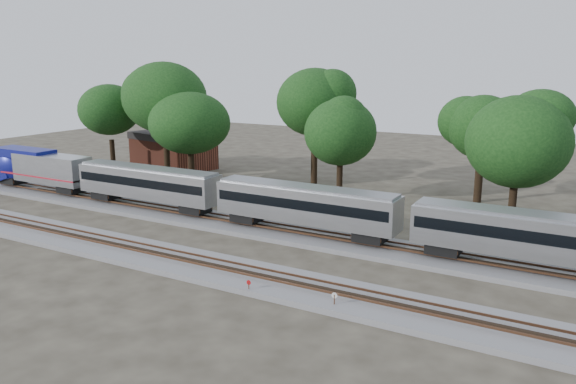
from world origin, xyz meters
name	(u,v)px	position (x,y,z in m)	size (l,w,h in m)	color
ground	(258,258)	(0.00, 0.00, 0.00)	(160.00, 160.00, 0.00)	#383328
track_far	(296,234)	(0.00, 6.00, 0.21)	(160.00, 5.00, 0.73)	slate
track_near	(227,272)	(0.00, -4.00, 0.21)	(160.00, 5.00, 0.73)	slate
train	(409,218)	(9.75, 6.00, 3.02)	(101.43, 2.89, 4.26)	#BABCC1
switch_stand_red	(249,286)	(3.26, -6.22, 0.64)	(0.32, 0.06, 1.00)	#512D19
switch_stand_white	(334,299)	(8.99, -5.64, 0.73)	(0.36, 0.08, 1.14)	#512D19
switch_lever	(310,300)	(7.25, -5.36, 0.15)	(0.50, 0.30, 0.30)	#512D19
brick_building	(173,150)	(-30.05, 25.48, 2.56)	(11.76, 9.24, 5.09)	brown
tree_0	(110,110)	(-34.33, 18.36, 8.48)	(8.64, 8.64, 12.18)	black
tree_1	(164,98)	(-25.05, 18.47, 10.30)	(10.48, 10.48, 14.77)	black
tree_2	(190,123)	(-19.93, 16.86, 7.64)	(7.78, 7.78, 10.97)	black
tree_3	(315,102)	(-7.73, 24.73, 9.97)	(10.15, 10.15, 14.30)	black
tree_4	(341,132)	(-2.16, 19.76, 7.32)	(7.46, 7.46, 10.52)	black
tree_5	(483,127)	(10.98, 26.22, 7.96)	(8.11, 8.11, 11.43)	black
tree_6	(518,142)	(15.54, 17.77, 7.76)	(7.91, 7.91, 11.15)	black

